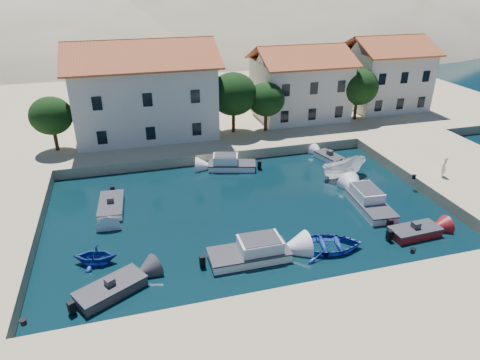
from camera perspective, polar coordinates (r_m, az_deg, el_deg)
name	(u,v)px	position (r m, az deg, el deg)	size (l,w,h in m)	color
ground	(297,298)	(25.52, 7.62, -15.29)	(400.00, 400.00, 0.00)	black
quay_east	(469,176)	(42.91, 28.26, 0.47)	(11.00, 20.00, 1.00)	#C9AF89
quay_north	(203,106)	(58.64, -5.00, 9.80)	(80.00, 36.00, 1.00)	#C9AF89
hills	(211,102)	(149.45, -3.95, 10.33)	(254.00, 176.00, 99.00)	tan
building_left	(144,87)	(46.73, -12.71, 11.99)	(14.70, 9.45, 9.70)	white
building_mid	(300,81)	(51.93, 7.96, 12.92)	(10.50, 8.40, 8.30)	white
building_right	(385,72)	(58.43, 18.79, 13.53)	(9.45, 8.40, 8.80)	white
trees	(247,97)	(46.28, 0.96, 11.07)	(37.30, 5.30, 6.45)	#382314
bollards	(315,237)	(28.59, 9.99, -7.50)	(29.36, 9.56, 0.30)	black
motorboat_grey_sw	(111,289)	(26.48, -16.83, -13.75)	(4.34, 3.48, 1.25)	#39383E
cabin_cruiser_south	(249,253)	(27.91, 1.22, -9.66)	(5.23, 2.24, 1.60)	white
rowboat_south	(327,249)	(29.67, 11.57, -8.98)	(3.36, 4.70, 0.97)	navy
motorboat_red_se	(415,232)	(32.68, 22.25, -6.39)	(3.66, 1.77, 1.25)	maroon
cabin_cruiser_east	(370,203)	(35.02, 16.97, -2.93)	(2.55, 5.44, 1.60)	white
boat_east	(343,176)	(40.05, 13.55, 0.50)	(1.69, 4.50, 1.74)	white
motorboat_white_ne	(329,158)	(43.04, 11.84, 2.94)	(2.23, 3.44, 1.25)	white
rowboat_west	(96,262)	(29.35, -18.62, -10.37)	(2.36, 2.73, 1.44)	navy
motorboat_white_west	(111,206)	(34.94, -16.80, -3.32)	(2.11, 4.26, 1.25)	white
cabin_cruiser_north	(232,164)	(40.21, -1.07, 2.12)	(4.73, 2.97, 1.60)	white
pedestrian	(444,167)	(40.14, 25.53, 1.60)	(0.64, 0.42, 1.77)	white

